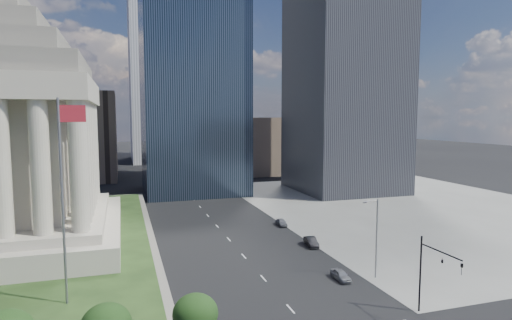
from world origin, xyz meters
name	(u,v)px	position (x,y,z in m)	size (l,w,h in m)	color
ground	(184,189)	(0.00, 100.00, 0.00)	(500.00, 500.00, 0.00)	black
sidewalk_ne	(413,206)	(46.00, 60.00, 0.01)	(68.00, 90.00, 0.03)	slate
flagpole	(64,190)	(-21.83, 24.00, 13.11)	(2.52, 0.24, 20.00)	slate
midrise_glass	(192,80)	(2.00, 95.00, 30.00)	(26.00, 26.00, 60.00)	black
highrise_ne	(346,5)	(42.00, 85.00, 50.00)	(26.00, 28.00, 100.00)	black
building_filler_ne	(259,145)	(32.00, 130.00, 10.00)	(20.00, 30.00, 20.00)	brown
building_filler_nw	(78,136)	(-30.00, 130.00, 14.00)	(24.00, 30.00, 28.00)	brown
traffic_signal_ne	(433,268)	(12.50, 13.70, 5.25)	(0.30, 5.74, 8.00)	black
street_lamp_north	(375,234)	(13.33, 25.00, 5.66)	(2.13, 0.22, 10.00)	slate
parked_sedan_near	(341,275)	(9.00, 25.67, 0.62)	(1.46, 3.62, 1.23)	gray
parked_sedan_mid	(311,242)	(11.41, 39.56, 0.69)	(1.46, 4.19, 1.38)	black
parked_sedan_far	(282,222)	(11.50, 52.78, 0.63)	(1.50, 3.73, 1.27)	slate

